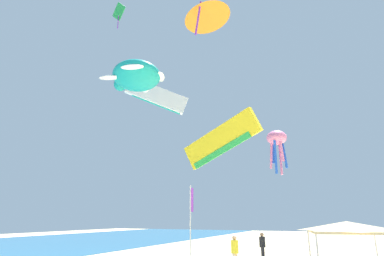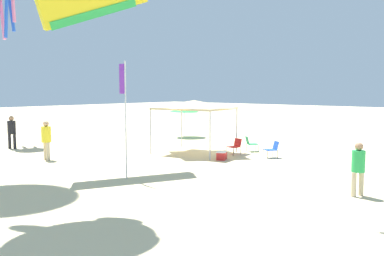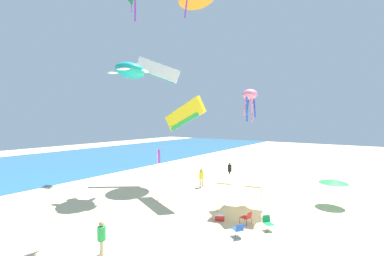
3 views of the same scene
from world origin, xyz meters
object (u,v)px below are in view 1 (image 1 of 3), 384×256
object	(u,v)px
canopy_tent	(347,227)
kite_delta_orange	(207,15)
kite_diamond_green	(119,12)
banner_flag	(191,225)
kite_parafoil_white	(157,96)
kite_turtle_teal	(135,77)
person_near_umbrella	(235,249)
kite_parafoil_yellow	(221,141)
person_beachcomber	(262,244)
kite_octopus_pink	(277,140)

from	to	relation	value
canopy_tent	kite_delta_orange	distance (m)	21.61
kite_diamond_green	kite_delta_orange	bearing A→B (deg)	-138.75
banner_flag	kite_parafoil_white	xyz separation A→B (m)	(6.47, 5.91, 9.59)
kite_turtle_teal	person_near_umbrella	bearing A→B (deg)	-103.96
kite_parafoil_yellow	kite_parafoil_white	xyz separation A→B (m)	(3.86, 6.57, 5.14)
kite_delta_orange	kite_parafoil_white	size ratio (longest dim) A/B	1.02
banner_flag	person_beachcomber	world-z (taller)	banner_flag
canopy_tent	person_beachcomber	world-z (taller)	canopy_tent
canopy_tent	kite_parafoil_yellow	bearing A→B (deg)	85.42
banner_flag	person_beachcomber	bearing A→B (deg)	-4.48
canopy_tent	kite_parafoil_yellow	size ratio (longest dim) A/B	0.82
kite_diamond_green	kite_turtle_teal	world-z (taller)	kite_diamond_green
person_near_umbrella	kite_parafoil_yellow	bearing A→B (deg)	15.51
banner_flag	kite_parafoil_white	size ratio (longest dim) A/B	0.99
kite_parafoil_yellow	kite_octopus_pink	xyz separation A→B (m)	(11.07, -1.35, 2.36)
canopy_tent	banner_flag	bearing A→B (deg)	108.34
kite_parafoil_white	banner_flag	bearing A→B (deg)	-79.03
kite_diamond_green	kite_octopus_pink	world-z (taller)	kite_diamond_green
kite_diamond_green	kite_parafoil_white	size ratio (longest dim) A/B	0.65
banner_flag	kite_turtle_teal	size ratio (longest dim) A/B	1.03
canopy_tent	kite_diamond_green	xyz separation A→B (m)	(4.72, 17.07, 19.06)
person_near_umbrella	kite_delta_orange	xyz separation A→B (m)	(3.41, 2.93, 19.58)
banner_flag	person_beachcomber	size ratio (longest dim) A/B	2.36
canopy_tent	person_beachcomber	distance (m)	10.47
kite_delta_orange	kite_diamond_green	bearing A→B (deg)	111.56
kite_parafoil_yellow	kite_diamond_green	bearing A→B (deg)	-5.59
person_beachcomber	kite_turtle_teal	size ratio (longest dim) A/B	0.44
person_beachcomber	kite_turtle_teal	bearing A→B (deg)	-52.67
kite_parafoil_yellow	kite_turtle_teal	bearing A→B (deg)	37.48
canopy_tent	kite_octopus_pink	distance (m)	14.16
person_beachcomber	kite_octopus_pink	distance (m)	8.88
person_near_umbrella	kite_turtle_teal	distance (m)	12.02
banner_flag	kite_octopus_pink	distance (m)	15.42
canopy_tent	kite_parafoil_white	distance (m)	16.29
person_near_umbrella	kite_diamond_green	size ratio (longest dim) A/B	0.66
person_near_umbrella	person_beachcomber	world-z (taller)	person_near_umbrella
canopy_tent	person_near_umbrella	distance (m)	7.49
person_near_umbrella	kite_octopus_pink	bearing A→B (deg)	174.58
person_near_umbrella	kite_delta_orange	bearing A→B (deg)	-131.51
canopy_tent	kite_parafoil_white	bearing A→B (deg)	70.72
kite_delta_orange	person_near_umbrella	bearing A→B (deg)	-135.78
canopy_tent	kite_parafoil_white	world-z (taller)	kite_parafoil_white
kite_delta_orange	kite_parafoil_white	distance (m)	9.52
banner_flag	kite_parafoil_yellow	world-z (taller)	kite_parafoil_yellow
person_near_umbrella	kite_diamond_green	xyz separation A→B (m)	(0.85, 10.82, 20.48)
kite_turtle_teal	kite_parafoil_yellow	bearing A→B (deg)	-133.39
person_near_umbrella	kite_turtle_teal	world-z (taller)	kite_turtle_teal
kite_octopus_pink	kite_diamond_green	bearing A→B (deg)	-109.17
canopy_tent	kite_parafoil_yellow	world-z (taller)	kite_parafoil_yellow
person_near_umbrella	banner_flag	bearing A→B (deg)	5.86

